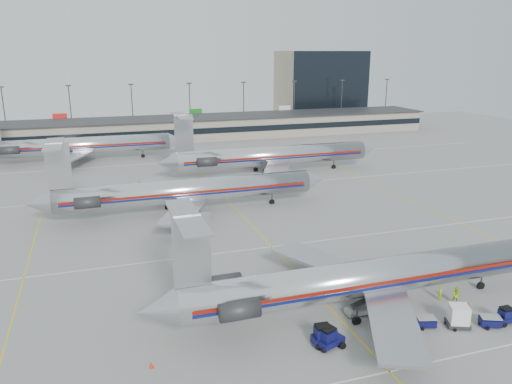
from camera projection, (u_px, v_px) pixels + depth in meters
name	position (u px, v px, depth m)	size (l,w,h in m)	color
ground	(301.00, 278.00, 56.59)	(260.00, 260.00, 0.00)	gray
apron_markings	(271.00, 247.00, 65.73)	(160.00, 0.15, 0.02)	silver
terminal	(169.00, 129.00, 145.32)	(162.00, 17.00, 6.25)	gray
light_mast_row	(162.00, 105.00, 156.67)	(163.60, 0.40, 15.28)	#38383D
distant_building	(320.00, 85.00, 188.82)	(30.00, 20.00, 25.00)	tan
jet_foreground	(364.00, 278.00, 48.86)	(45.28, 26.66, 11.85)	silver
jet_second_row	(182.00, 191.00, 78.70)	(47.36, 27.89, 12.40)	silver
jet_third_row	(269.00, 156.00, 104.09)	(48.22, 29.66, 13.19)	silver
jet_back_row	(77.00, 146.00, 115.64)	(47.48, 29.21, 12.98)	silver
tug_left	(330.00, 339.00, 43.13)	(2.66, 1.95, 1.95)	#0B0C3E
tug_center	(324.00, 336.00, 43.51)	(2.53, 1.41, 1.98)	#0B0C3E
tug_right	(507.00, 316.00, 46.95)	(2.13, 1.13, 1.72)	#0B0C3E
cart_inner	(426.00, 322.00, 46.50)	(2.01, 1.63, 0.99)	#0B0C3E
cart_outer	(490.00, 321.00, 46.57)	(2.14, 1.85, 1.02)	#0B0C3E
uld_container	(458.00, 316.00, 46.40)	(2.52, 2.33, 2.14)	#2D2D30
belt_loader	(363.00, 309.00, 48.79)	(3.99, 1.28, 2.11)	gray
ramp_worker_near	(440.00, 293.00, 51.42)	(0.57, 0.37, 1.56)	#99BF11
ramp_worker_far	(457.00, 296.00, 50.59)	(0.90, 0.70, 1.86)	#A2C612
cone_right	(468.00, 305.00, 50.11)	(0.44, 0.44, 0.60)	red
cone_left	(151.00, 365.00, 40.52)	(0.39, 0.39, 0.53)	red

